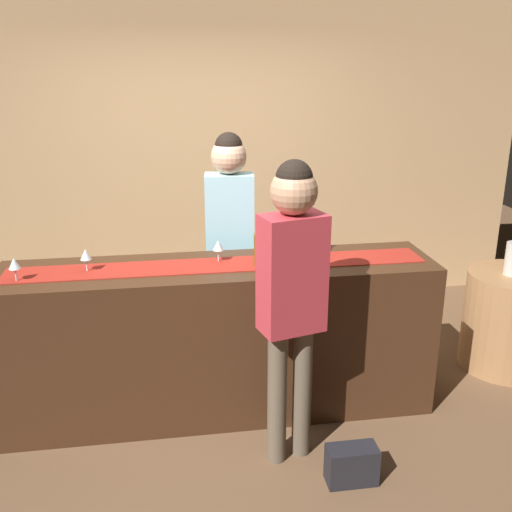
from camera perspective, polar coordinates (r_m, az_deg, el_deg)
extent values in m
plane|color=brown|center=(4.14, -3.24, -14.23)|extent=(10.00, 10.00, 0.00)
cube|color=tan|center=(5.43, -5.58, 10.15)|extent=(6.00, 0.12, 2.90)
cube|color=#3D2314|center=(3.89, -3.37, -7.95)|extent=(2.72, 0.60, 1.01)
cube|color=maroon|center=(3.69, -3.52, -0.87)|extent=(2.59, 0.28, 0.01)
cylinder|color=#B2C6C1|center=(3.83, 5.18, 1.42)|extent=(0.07, 0.07, 0.21)
cylinder|color=#B2C6C1|center=(3.79, 5.25, 3.48)|extent=(0.03, 0.03, 0.08)
cylinder|color=black|center=(3.78, 5.27, 4.16)|extent=(0.03, 0.03, 0.02)
cylinder|color=brown|center=(3.63, 0.36, 0.54)|extent=(0.07, 0.07, 0.21)
cylinder|color=brown|center=(3.59, 0.37, 2.70)|extent=(0.03, 0.03, 0.08)
cylinder|color=black|center=(3.58, 0.37, 3.42)|extent=(0.03, 0.03, 0.02)
cylinder|color=#194723|center=(3.78, 3.15, 1.24)|extent=(0.07, 0.07, 0.21)
cylinder|color=#194723|center=(3.74, 3.18, 3.33)|extent=(0.03, 0.03, 0.08)
cylinder|color=black|center=(3.73, 3.20, 4.01)|extent=(0.03, 0.03, 0.02)
cylinder|color=silver|center=(3.69, -22.00, -2.26)|extent=(0.06, 0.06, 0.00)
cylinder|color=silver|center=(3.68, -22.07, -1.69)|extent=(0.01, 0.01, 0.08)
cone|color=silver|center=(3.66, -22.20, -0.66)|extent=(0.07, 0.07, 0.06)
cylinder|color=silver|center=(3.75, -3.69, -0.56)|extent=(0.06, 0.06, 0.00)
cylinder|color=silver|center=(3.74, -3.70, 0.02)|extent=(0.01, 0.01, 0.08)
cone|color=silver|center=(3.72, -3.73, 1.04)|extent=(0.07, 0.07, 0.06)
cylinder|color=silver|center=(3.72, -15.89, -1.44)|extent=(0.06, 0.06, 0.00)
cylinder|color=silver|center=(3.71, -15.94, -0.86)|extent=(0.01, 0.01, 0.08)
cone|color=silver|center=(3.68, -16.04, 0.16)|extent=(0.07, 0.07, 0.06)
cylinder|color=#26262B|center=(4.47, -1.37, -5.62)|extent=(0.11, 0.11, 0.82)
cylinder|color=#26262B|center=(4.46, -3.44, -5.66)|extent=(0.11, 0.11, 0.82)
cube|color=#99D1E0|center=(4.21, -2.54, 3.52)|extent=(0.36, 0.23, 0.65)
sphere|color=#DBAD89|center=(4.12, -2.63, 9.55)|extent=(0.25, 0.25, 0.25)
sphere|color=black|center=(4.11, -2.64, 10.48)|extent=(0.19, 0.19, 0.19)
cylinder|color=brown|center=(3.46, 2.04, -13.42)|extent=(0.11, 0.11, 0.82)
cylinder|color=brown|center=(3.52, 4.44, -12.83)|extent=(0.11, 0.11, 0.82)
cube|color=#B7333D|center=(3.17, 3.50, -1.73)|extent=(0.38, 0.28, 0.65)
sphere|color=tan|center=(3.04, 3.66, 6.22)|extent=(0.25, 0.25, 0.25)
sphere|color=black|center=(3.02, 3.69, 7.47)|extent=(0.19, 0.19, 0.19)
cylinder|color=#996B42|center=(4.85, 23.19, -5.71)|extent=(0.68, 0.68, 0.74)
cube|color=black|center=(3.51, 9.18, -19.17)|extent=(0.28, 0.14, 0.22)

